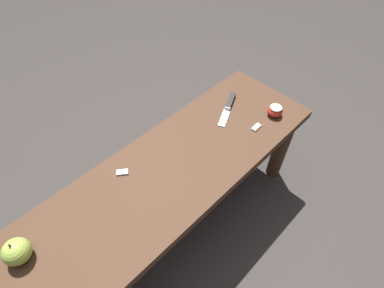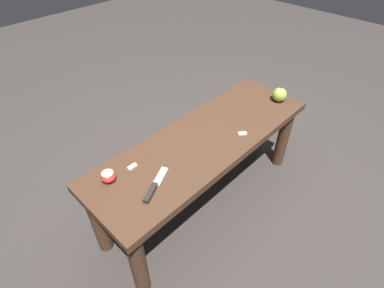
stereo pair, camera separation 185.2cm
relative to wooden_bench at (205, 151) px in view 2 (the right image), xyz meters
name	(u,v)px [view 2 (the right image)]	position (x,y,z in m)	size (l,w,h in m)	color
ground_plane	(203,198)	(0.00, 0.00, -0.39)	(8.00, 8.00, 0.00)	#383330
wooden_bench	(205,151)	(0.00, 0.00, 0.00)	(1.31, 0.43, 0.48)	#472D1E
knife	(153,188)	(-0.41, -0.07, 0.10)	(0.20, 0.12, 0.02)	silver
apple_whole	(280,95)	(0.56, -0.08, 0.13)	(0.08, 0.08, 0.09)	#9EB747
apple_cut	(108,177)	(-0.51, 0.11, 0.11)	(0.07, 0.07, 0.05)	red
apple_slice_near_knife	(132,167)	(-0.39, 0.10, 0.09)	(0.05, 0.02, 0.01)	beige
apple_slice_center	(242,133)	(0.16, -0.12, 0.09)	(0.05, 0.05, 0.01)	beige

